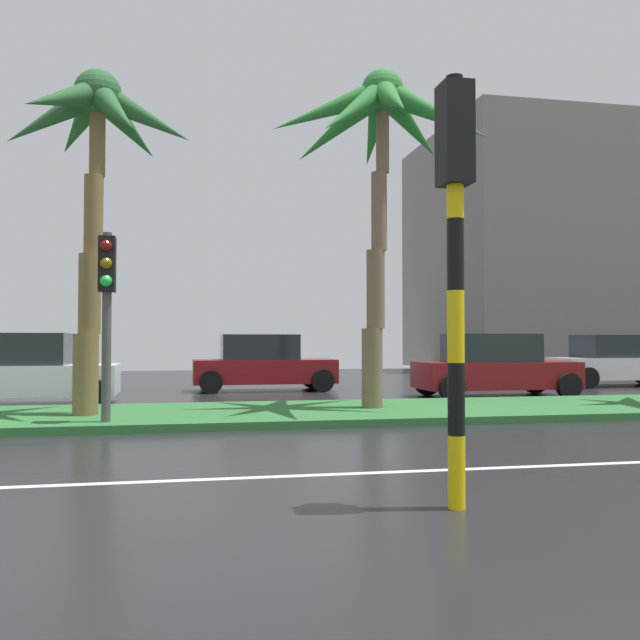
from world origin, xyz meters
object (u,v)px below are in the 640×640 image
Objects in this scene: palm_tree_centre at (96,141)px; car_in_traffic_fourth at (263,364)px; car_in_traffic_third at (22,371)px; palm_tree_centre_right at (383,132)px; traffic_signal_median_right at (107,291)px; traffic_signal_foreground at (454,210)px; car_in_traffic_fifth at (494,367)px; car_in_traffic_sixth at (615,362)px.

palm_tree_centre reaches higher than car_in_traffic_fourth.
palm_tree_centre_right is at bearing -25.01° from car_in_traffic_third.
palm_tree_centre is at bearing -178.79° from palm_tree_centre_right.
traffic_signal_median_right is 0.81× the size of traffic_signal_foreground.
car_in_traffic_fourth is at bearing -89.87° from traffic_signal_foreground.
palm_tree_centre is 1.54× the size of car_in_traffic_fourth.
car_in_traffic_fourth is (6.17, 3.50, 0.00)m from car_in_traffic_third.
car_in_traffic_third is at bearing 118.79° from palm_tree_centre.
car_in_traffic_fifth and car_in_traffic_sixth have the same top height.
traffic_signal_median_right is at bearing -151.58° from car_in_traffic_sixth.
palm_tree_centre is 11.63m from car_in_traffic_fifth.
traffic_signal_median_right reaches higher than car_in_traffic_fourth.
palm_tree_centre is 1.54× the size of car_in_traffic_fifth.
traffic_signal_foreground is 0.94× the size of car_in_traffic_fourth.
palm_tree_centre_right is at bearing -101.91° from traffic_signal_foreground.
palm_tree_centre_right is 13.38m from car_in_traffic_sixth.
car_in_traffic_fifth is (4.24, 3.63, -5.14)m from palm_tree_centre_right.
palm_tree_centre_right is at bearing -76.74° from car_in_traffic_fourth.
palm_tree_centre_right is at bearing -145.88° from car_in_traffic_sixth.
car_in_traffic_third is 1.00× the size of car_in_traffic_fifth.
traffic_signal_median_right is 0.76× the size of car_in_traffic_fourth.
palm_tree_centre is 5.81m from palm_tree_centre_right.
traffic_signal_median_right is 0.76× the size of car_in_traffic_fifth.
traffic_signal_median_right is at bearing -64.84° from car_in_traffic_third.
car_in_traffic_sixth is at bearing 28.42° from traffic_signal_median_right.
traffic_signal_foreground is 0.94× the size of car_in_traffic_sixth.
car_in_traffic_third and car_in_traffic_fourth have the same top height.
palm_tree_centre_right reaches higher than car_in_traffic_fourth.
traffic_signal_foreground is 0.94× the size of car_in_traffic_fifth.
car_in_traffic_fourth is at bearing 60.73° from palm_tree_centre.
palm_tree_centre is 9.14m from traffic_signal_foreground.
palm_tree_centre_right is at bearing 15.81° from traffic_signal_median_right.
palm_tree_centre_right reaches higher than car_in_traffic_sixth.
palm_tree_centre_right is 1.76× the size of traffic_signal_foreground.
palm_tree_centre is 0.93× the size of palm_tree_centre_right.
car_in_traffic_fourth is (4.09, 7.29, -4.56)m from palm_tree_centre.
traffic_signal_foreground is 15.15m from car_in_traffic_fourth.
car_in_traffic_fourth is at bearing 66.82° from traffic_signal_median_right.
palm_tree_centre_right is at bearing 1.21° from palm_tree_centre.
palm_tree_centre_right is (5.78, 0.12, 0.58)m from palm_tree_centre.
traffic_signal_foreground is at bearing -117.18° from car_in_traffic_fifth.
car_in_traffic_sixth is (5.99, 3.30, 0.00)m from car_in_traffic_fifth.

